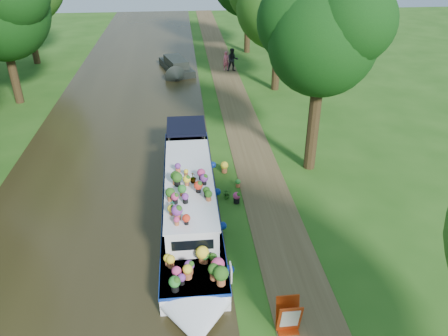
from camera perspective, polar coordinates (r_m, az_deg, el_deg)
ground at (r=19.08m, az=2.35°, el=-4.79°), size 100.00×100.00×0.00m
canal_water at (r=19.28m, az=-15.70°, el=-5.57°), size 10.00×100.00×0.02m
towpath at (r=19.25m, az=5.90°, el=-4.53°), size 2.20×100.00×0.03m
plant_boat at (r=17.80m, az=-4.46°, el=-4.32°), size 2.29×13.52×2.29m
tree_near_overhang at (r=20.12m, az=12.74°, el=16.87°), size 5.52×5.28×8.99m
second_boat at (r=37.25m, az=-6.24°, el=13.08°), size 3.06×6.28×1.15m
sandwich_board at (r=13.70m, az=8.43°, el=-18.74°), size 0.70×0.56×1.12m
pedestrian_pink at (r=37.38m, az=0.29°, el=13.81°), size 0.60×0.44×1.53m
pedestrian_dark at (r=37.04m, az=1.14°, el=13.94°), size 0.94×0.74×1.88m
verge_plant at (r=19.37m, az=0.37°, el=-3.39°), size 0.44×0.40×0.46m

